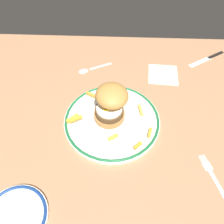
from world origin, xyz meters
TOP-DOWN VIEW (x-y plane):
  - ground_plane at (0.00, 0.00)cm, footprint 111.10×87.45cm
  - dinner_plate at (4.27, -3.25)cm, footprint 29.27×29.27cm
  - burger at (3.86, -1.98)cm, footprint 13.64×13.70cm
  - fries_pile at (3.73, -1.34)cm, footprint 25.68×22.82cm
  - side_plate at (-16.53, -32.09)cm, footprint 15.03×15.03cm
  - fork at (31.28, -20.32)cm, footprint 5.47×14.19cm
  - knife at (41.83, 30.12)cm, footprint 15.91×11.07cm
  - spoon at (-6.21, 20.58)cm, footprint 12.67×7.42cm
  - napkin at (22.26, 19.25)cm, footprint 11.38×11.66cm

SIDE VIEW (x-z plane):
  - ground_plane at x=0.00cm, z-range -4.00..0.00cm
  - fork at x=31.28cm, z-range 0.00..0.36cm
  - napkin at x=22.26cm, z-range 0.00..0.40cm
  - knife at x=41.83cm, z-range -0.09..0.61cm
  - spoon at x=-6.21cm, z-range -0.09..0.81cm
  - side_plate at x=-16.53cm, z-range 0.03..1.63cm
  - dinner_plate at x=4.27cm, z-range 0.04..1.64cm
  - fries_pile at x=3.73cm, z-range 0.99..3.44cm
  - burger at x=3.86cm, z-range 1.56..12.48cm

